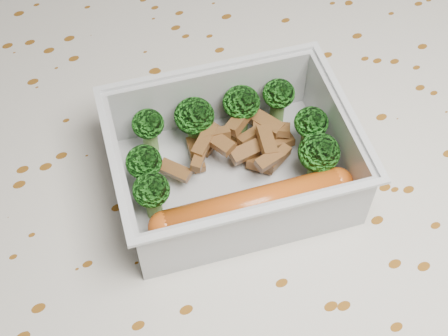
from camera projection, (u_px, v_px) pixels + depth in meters
name	position (u px, v px, depth m)	size (l,w,h in m)	color
dining_table	(228.00, 235.00, 0.55)	(1.40, 0.90, 0.75)	brown
tablecloth	(229.00, 205.00, 0.51)	(1.46, 0.96, 0.19)	silver
lunch_container	(233.00, 165.00, 0.46)	(0.19, 0.16, 0.06)	silver
broccoli_florets	(229.00, 134.00, 0.46)	(0.15, 0.11, 0.04)	#608C3F
meat_pile	(240.00, 143.00, 0.47)	(0.11, 0.07, 0.03)	brown
sausage	(253.00, 205.00, 0.44)	(0.15, 0.05, 0.02)	#BE4F14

